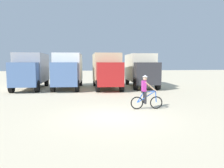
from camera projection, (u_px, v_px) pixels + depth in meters
name	position (u px, v px, depth m)	size (l,w,h in m)	color
ground_plane	(114.00, 117.00, 10.01)	(120.00, 120.00, 0.00)	beige
box_truck_grey_hauler	(31.00, 69.00, 20.65)	(2.54, 6.80, 3.35)	#9E9EA3
box_truck_white_box	(68.00, 69.00, 21.06)	(2.86, 6.90, 3.35)	white
box_truck_tan_camper	(106.00, 69.00, 21.09)	(2.60, 6.82, 3.35)	#CCB78E
box_truck_cream_rv	(141.00, 69.00, 22.41)	(2.90, 6.92, 3.35)	beige
cyclist_orange_shirt	(146.00, 93.00, 11.60)	(1.73, 0.52, 1.82)	black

